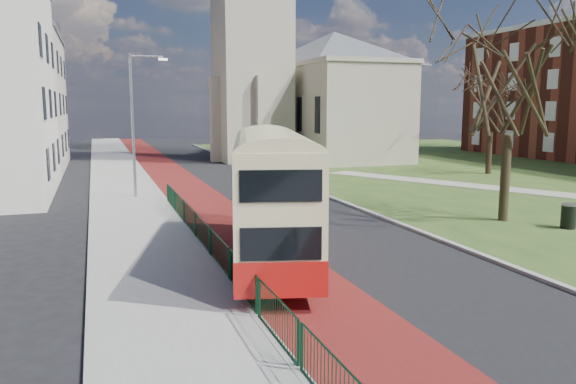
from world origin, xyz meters
name	(u,v)px	position (x,y,z in m)	size (l,w,h in m)	color
ground	(333,283)	(0.00, 0.00, 0.00)	(160.00, 160.00, 0.00)	black
road_carriageway	(230,189)	(1.50, 20.00, 0.01)	(9.00, 120.00, 0.01)	black
bus_lane	(188,191)	(-1.20, 20.00, 0.01)	(3.40, 120.00, 0.01)	#591414
pavement_west	(125,193)	(-5.00, 20.00, 0.06)	(4.00, 120.00, 0.12)	gray
kerb_west	(159,191)	(-3.00, 20.00, 0.07)	(0.25, 120.00, 0.13)	#999993
kerb_east	(288,181)	(6.10, 22.00, 0.07)	(0.25, 80.00, 0.13)	#999993
grass_green	(518,171)	(26.00, 22.00, 0.02)	(40.00, 80.00, 0.04)	#2D4C1B
pedestrian_railing	(210,243)	(-2.95, 4.00, 0.55)	(0.07, 24.00, 1.12)	#0B321C
gothic_church	(297,24)	(12.56, 38.00, 13.13)	(16.38, 18.00, 40.00)	#A29983
streetlamp	(135,118)	(-4.35, 18.00, 4.59)	(2.13, 0.18, 8.00)	gray
bus	(271,190)	(-1.04, 2.90, 2.45)	(4.90, 10.54, 4.30)	#B81411
winter_tree_near	(512,65)	(11.06, 5.87, 7.06)	(9.04, 9.04, 10.13)	#322819
winter_tree_far	(492,99)	(22.40, 21.18, 5.83)	(6.99, 6.99, 8.37)	#2E2017
litter_bin	(569,216)	(12.56, 3.56, 0.58)	(0.81, 0.81, 1.07)	black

